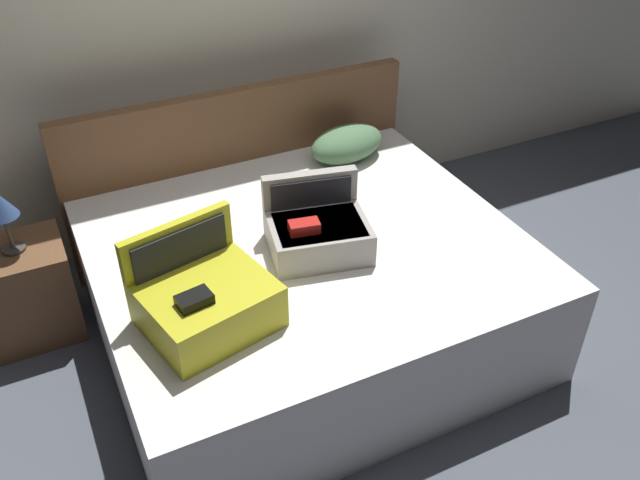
% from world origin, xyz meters
% --- Properties ---
extents(ground_plane, '(12.00, 12.00, 0.00)m').
position_xyz_m(ground_plane, '(0.00, 0.00, 0.00)').
color(ground_plane, '#4C515B').
extents(back_wall, '(8.00, 0.10, 2.60)m').
position_xyz_m(back_wall, '(0.00, 1.65, 1.30)').
color(back_wall, beige).
rests_on(back_wall, ground).
extents(bed, '(2.00, 1.77, 0.57)m').
position_xyz_m(bed, '(0.00, 0.40, 0.29)').
color(bed, silver).
rests_on(bed, ground).
extents(headboard, '(2.04, 0.08, 1.00)m').
position_xyz_m(headboard, '(0.00, 1.32, 0.50)').
color(headboard, brown).
rests_on(headboard, ground).
extents(hard_case_large, '(0.58, 0.53, 0.40)m').
position_xyz_m(hard_case_large, '(-0.61, 0.07, 0.70)').
color(hard_case_large, gold).
rests_on(hard_case_large, bed).
extents(hard_case_medium, '(0.52, 0.47, 0.33)m').
position_xyz_m(hard_case_medium, '(0.02, 0.34, 0.68)').
color(hard_case_medium, gray).
rests_on(hard_case_medium, bed).
extents(pillow_near_headboard, '(0.51, 0.38, 0.19)m').
position_xyz_m(pillow_near_headboard, '(0.56, 1.06, 0.67)').
color(pillow_near_headboard, '#4C724C').
rests_on(pillow_near_headboard, bed).
extents(pillow_center_head, '(0.53, 0.34, 0.15)m').
position_xyz_m(pillow_center_head, '(0.17, 0.71, 0.65)').
color(pillow_center_head, '#4C724C').
rests_on(pillow_center_head, bed).
extents(nightstand, '(0.44, 0.40, 0.52)m').
position_xyz_m(nightstand, '(-1.28, 1.03, 0.26)').
color(nightstand, brown).
rests_on(nightstand, ground).
extents(table_lamp, '(0.15, 0.15, 0.33)m').
position_xyz_m(table_lamp, '(-1.28, 1.03, 0.77)').
color(table_lamp, '#3F3833').
rests_on(table_lamp, nightstand).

